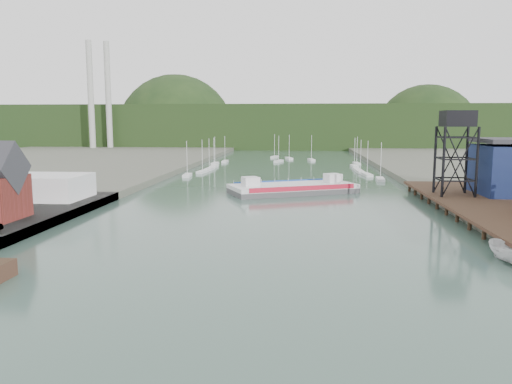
# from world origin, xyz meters

# --- Properties ---
(ground) EXTENTS (600.00, 600.00, 0.00)m
(ground) POSITION_xyz_m (0.00, 0.00, 0.00)
(ground) COLOR #304A3F
(ground) RESTS_ON ground
(east_pier) EXTENTS (14.00, 70.00, 2.45)m
(east_pier) POSITION_xyz_m (37.00, 45.00, 1.90)
(east_pier) COLOR black
(east_pier) RESTS_ON ground
(white_shed) EXTENTS (18.00, 12.00, 4.50)m
(white_shed) POSITION_xyz_m (-44.00, 50.00, 3.85)
(white_shed) COLOR silver
(white_shed) RESTS_ON west_quay
(lift_tower) EXTENTS (6.50, 6.50, 16.00)m
(lift_tower) POSITION_xyz_m (35.00, 58.00, 15.65)
(lift_tower) COLOR black
(lift_tower) RESTS_ON east_pier
(marina_sailboats) EXTENTS (57.71, 92.65, 0.90)m
(marina_sailboats) POSITION_xyz_m (0.08, 138.46, 0.35)
(marina_sailboats) COLOR silver
(marina_sailboats) RESTS_ON ground
(smokestacks) EXTENTS (11.20, 8.20, 60.00)m
(smokestacks) POSITION_xyz_m (-106.00, 232.50, 30.00)
(smokestacks) COLOR #ACADA7
(smokestacks) RESTS_ON ground
(distant_hills) EXTENTS (500.00, 120.00, 80.00)m
(distant_hills) POSITION_xyz_m (-3.98, 301.35, 10.38)
(distant_hills) COLOR black
(distant_hills) RESTS_ON ground
(chain_ferry) EXTENTS (30.28, 21.92, 4.05)m
(chain_ferry) POSITION_xyz_m (3.99, 72.85, 1.16)
(chain_ferry) COLOR #4A4A4C
(chain_ferry) RESTS_ON ground
(motorboat) EXTENTS (3.08, 6.51, 2.42)m
(motorboat) POSITION_xyz_m (29.39, 18.35, 1.21)
(motorboat) COLOR silver
(motorboat) RESTS_ON ground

